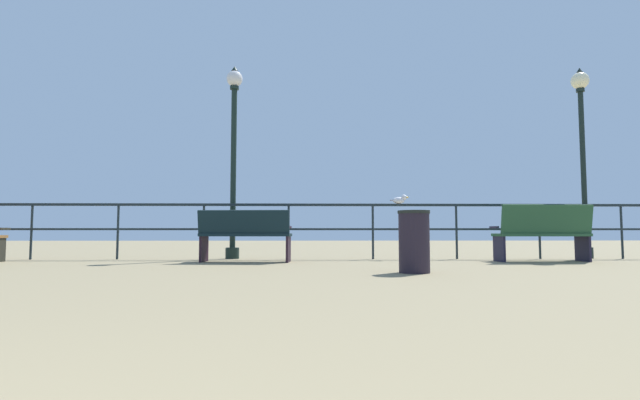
{
  "coord_description": "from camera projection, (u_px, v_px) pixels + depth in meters",
  "views": [
    {
      "loc": [
        1.24,
        0.66,
        0.53
      ],
      "look_at": [
        1.43,
        9.34,
        1.13
      ],
      "focal_mm": 26.21,
      "sensor_mm": 36.0,
      "label": 1
    }
  ],
  "objects": [
    {
      "name": "lamppost_center",
      "position": [
        234.0,
        146.0,
        9.41
      ],
      "size": [
        0.33,
        0.33,
        3.91
      ],
      "color": "black",
      "rests_on": "ground_plane"
    },
    {
      "name": "bench_near_right",
      "position": [
        543.0,
        231.0,
        8.32
      ],
      "size": [
        1.63,
        0.71,
        1.01
      ],
      "color": "#254E30",
      "rests_on": "ground_plane"
    },
    {
      "name": "bench_near_left",
      "position": [
        245.0,
        233.0,
        8.21
      ],
      "size": [
        1.63,
        0.76,
        0.91
      ],
      "color": "black",
      "rests_on": "ground_plane"
    },
    {
      "name": "trash_bin",
      "position": [
        414.0,
        241.0,
        6.07
      ],
      "size": [
        0.42,
        0.42,
        0.81
      ],
      "color": "black",
      "rests_on": "ground_plane"
    },
    {
      "name": "lamppost_right",
      "position": [
        582.0,
        136.0,
        9.59
      ],
      "size": [
        0.35,
        0.35,
        3.94
      ],
      "color": "black",
      "rests_on": "ground_plane"
    },
    {
      "name": "seagull_on_rail",
      "position": [
        400.0,
        200.0,
        9.23
      ],
      "size": [
        0.37,
        0.21,
        0.18
      ],
      "color": "white",
      "rests_on": "pier_railing"
    },
    {
      "name": "pier_railing",
      "position": [
        246.0,
        219.0,
        9.14
      ],
      "size": [
        18.29,
        0.05,
        1.09
      ],
      "color": "#1B252A",
      "rests_on": "ground_plane"
    }
  ]
}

